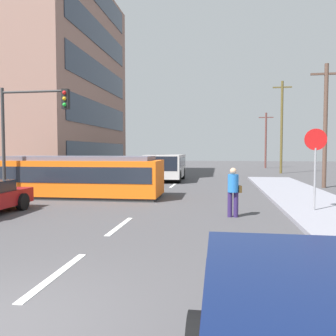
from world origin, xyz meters
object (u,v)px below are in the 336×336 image
Objects in this scene: utility_pole_mid at (325,123)px; traffic_light_mast at (29,121)px; parked_sedan_furthest at (109,171)px; stop_sign at (315,152)px; parked_sedan_far at (83,177)px; city_bus at (166,166)px; utility_pole_far at (282,126)px; pedestrian_crossing at (233,189)px; utility_pole_distant at (266,139)px; streetcar_tram at (79,176)px.

traffic_light_mast is at bearing -151.48° from utility_pole_mid.
stop_sign is at bearing -47.40° from parked_sedan_furthest.
utility_pole_mid is at bearing 8.48° from parked_sedan_far.
city_bus is 14.22m from stop_sign.
utility_pole_far reaches higher than utility_pole_mid.
traffic_light_mast is (-0.03, -5.70, 2.89)m from parked_sedan_far.
traffic_light_mast is at bearing 166.19° from pedestrian_crossing.
utility_pole_mid reaches higher than city_bus.
stop_sign is 0.39× the size of utility_pole_mid.
pedestrian_crossing is 3.29m from stop_sign.
utility_pole_distant is at bearing 85.45° from stop_sign.
traffic_light_mast reaches higher than city_bus.
stop_sign is at bearing -5.52° from traffic_light_mast.
utility_pole_distant reaches higher than streetcar_tram.
city_bus is 1.19× the size of parked_sedan_far.
utility_pole_distant is (14.05, 30.91, 0.18)m from traffic_light_mast.
utility_pole_far is 1.28× the size of utility_pole_distant.
utility_pole_far reaches higher than city_bus.
utility_pole_distant is (14.02, 25.22, 3.07)m from parked_sedan_far.
parked_sedan_far is at bearing -128.15° from city_bus.
utility_pole_mid is 23.07m from utility_pole_distant.
utility_pole_distant reaches higher than traffic_light_mast.
utility_pole_far is at bearing 91.08° from utility_pole_mid.
pedestrian_crossing is 11.63m from parked_sedan_far.
utility_pole_far reaches higher than parked_sedan_furthest.
utility_pole_mid is 0.82× the size of utility_pole_far.
pedestrian_crossing is 23.86m from utility_pole_far.
streetcar_tram reaches higher than pedestrian_crossing.
stop_sign is at bearing -94.55° from utility_pole_distant.
utility_pole_mid is at bearing -17.61° from city_bus.
utility_pole_distant is at bearing 90.95° from utility_pole_mid.
utility_pole_mid is (12.94, 6.11, 2.85)m from streetcar_tram.
streetcar_tram is at bearing -69.75° from parked_sedan_far.
utility_pole_mid is at bearing -89.05° from utility_pole_distant.
utility_pole_mid is at bearing 25.27° from streetcar_tram.
city_bus is at bearing 120.74° from stop_sign.
pedestrian_crossing is 0.34× the size of traffic_light_mast.
city_bus is 4.75m from parked_sedan_furthest.
utility_pole_mid reaches higher than utility_pole_distant.
streetcar_tram is 10.48m from stop_sign.
parked_sedan_furthest is 1.53× the size of stop_sign.
parked_sedan_furthest is 0.89× the size of traffic_light_mast.
stop_sign is 0.58× the size of traffic_light_mast.
traffic_light_mast is at bearing -111.01° from city_bus.
stop_sign reaches higher than city_bus.
stop_sign is 9.57m from utility_pole_mid.
utility_pole_far is (14.16, 15.08, 4.05)m from parked_sedan_far.
streetcar_tram is 2.76× the size of stop_sign.
stop_sign is (11.91, -12.96, 1.57)m from parked_sedan_furthest.
streetcar_tram is 1.59× the size of traffic_light_mast.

